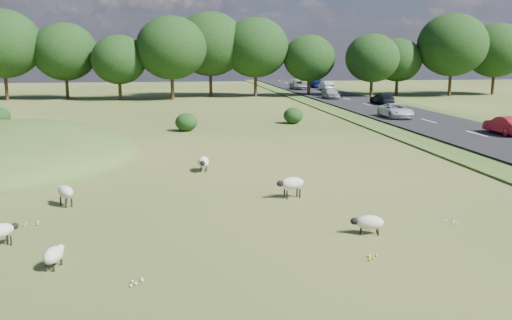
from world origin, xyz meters
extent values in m
plane|color=#344D18|center=(0.00, 20.00, 0.00)|extent=(160.00, 160.00, 0.00)
ellipsoid|color=#33561E|center=(-12.00, 12.00, 0.00)|extent=(16.00, 20.00, 4.00)
cube|color=black|center=(20.00, 30.00, 0.12)|extent=(8.00, 150.00, 0.25)
cylinder|color=black|center=(-23.43, 55.54, 2.09)|extent=(0.44, 0.44, 4.18)
ellipsoid|color=black|center=(-23.43, 55.54, 7.20)|extent=(9.75, 9.75, 8.78)
cylinder|color=black|center=(-15.94, 56.24, 1.80)|extent=(0.44, 0.44, 3.61)
ellipsoid|color=black|center=(-15.94, 56.24, 6.21)|extent=(8.41, 8.41, 7.57)
cylinder|color=black|center=(-8.82, 53.43, 1.51)|extent=(0.44, 0.44, 3.02)
ellipsoid|color=black|center=(-8.82, 53.43, 5.20)|extent=(7.04, 7.04, 6.34)
cylinder|color=black|center=(-2.08, 52.98, 1.95)|extent=(0.44, 0.44, 3.90)
ellipsoid|color=black|center=(-2.08, 52.98, 6.71)|extent=(9.09, 9.09, 8.18)
cylinder|color=black|center=(3.25, 57.90, 2.11)|extent=(0.44, 0.44, 4.22)
ellipsoid|color=black|center=(3.25, 57.90, 7.27)|extent=(9.85, 9.85, 8.86)
cylinder|color=black|center=(9.45, 56.94, 1.97)|extent=(0.44, 0.44, 3.94)
ellipsoid|color=black|center=(9.45, 56.94, 6.79)|extent=(9.20, 9.20, 8.28)
cylinder|color=black|center=(16.87, 56.01, 1.54)|extent=(0.44, 0.44, 3.09)
ellipsoid|color=black|center=(16.87, 56.01, 5.32)|extent=(7.20, 7.20, 6.48)
cylinder|color=black|center=(24.77, 52.46, 1.56)|extent=(0.44, 0.44, 3.12)
ellipsoid|color=black|center=(24.77, 52.46, 5.38)|extent=(7.29, 7.29, 6.56)
cylinder|color=black|center=(29.90, 56.26, 1.47)|extent=(0.44, 0.44, 2.93)
ellipsoid|color=black|center=(29.90, 56.26, 5.05)|extent=(6.84, 6.84, 6.16)
cylinder|color=black|center=(36.86, 53.95, 2.08)|extent=(0.44, 0.44, 4.16)
ellipsoid|color=black|center=(36.86, 53.95, 7.17)|extent=(9.71, 9.71, 8.74)
cylinder|color=black|center=(44.55, 55.89, 1.87)|extent=(0.44, 0.44, 3.74)
ellipsoid|color=black|center=(44.55, 55.89, 6.43)|extent=(8.72, 8.72, 7.84)
ellipsoid|color=black|center=(-0.95, 22.13, 0.71)|extent=(1.73, 1.73, 1.42)
ellipsoid|color=black|center=(8.36, 25.74, 0.70)|extent=(1.70, 1.70, 1.39)
ellipsoid|color=beige|center=(-7.36, -4.38, 0.54)|extent=(0.93, 0.94, 0.44)
ellipsoid|color=black|center=(-7.03, -4.05, 0.57)|extent=(0.35, 0.35, 0.22)
cylinder|color=black|center=(-7.26, -4.13, 0.16)|extent=(0.06, 0.06, 0.32)
cylinder|color=black|center=(-7.10, -4.28, 0.16)|extent=(0.06, 0.06, 0.32)
ellipsoid|color=beige|center=(-5.35, -6.51, 0.39)|extent=(0.66, 0.97, 0.46)
ellipsoid|color=silver|center=(-5.24, -6.04, 0.43)|extent=(0.28, 0.33, 0.23)
cylinder|color=black|center=(-5.40, -6.23, 0.08)|extent=(0.06, 0.06, 0.17)
cylinder|color=black|center=(-5.18, -6.28, 0.08)|extent=(0.06, 0.06, 0.17)
cylinder|color=black|center=(-5.51, -6.73, 0.08)|extent=(0.06, 0.06, 0.17)
cylinder|color=black|center=(-5.30, -6.78, 0.08)|extent=(0.06, 0.06, 0.17)
ellipsoid|color=beige|center=(-0.40, 6.59, 0.48)|extent=(0.69, 1.14, 0.56)
ellipsoid|color=black|center=(-0.47, 6.01, 0.52)|extent=(0.30, 0.38, 0.28)
cylinder|color=black|center=(-0.30, 6.27, 0.10)|extent=(0.08, 0.08, 0.20)
cylinder|color=black|center=(-0.57, 6.30, 0.10)|extent=(0.08, 0.08, 0.20)
cylinder|color=black|center=(-0.23, 6.89, 0.10)|extent=(0.08, 0.08, 0.20)
cylinder|color=black|center=(-0.50, 6.92, 0.10)|extent=(0.08, 0.08, 0.20)
ellipsoid|color=beige|center=(-6.23, 0.41, 0.60)|extent=(0.92, 1.09, 0.49)
ellipsoid|color=silver|center=(-6.49, 0.86, 0.63)|extent=(0.36, 0.39, 0.25)
cylinder|color=black|center=(-6.47, 0.59, 0.17)|extent=(0.07, 0.07, 0.35)
cylinder|color=black|center=(-6.27, 0.71, 0.17)|extent=(0.07, 0.07, 0.35)
cylinder|color=black|center=(-6.19, 0.10, 0.17)|extent=(0.07, 0.07, 0.35)
cylinder|color=black|center=(-5.98, 0.23, 0.17)|extent=(0.07, 0.07, 0.35)
ellipsoid|color=beige|center=(3.05, 0.43, 0.64)|extent=(1.14, 0.79, 0.53)
ellipsoid|color=black|center=(2.51, 0.29, 0.68)|extent=(0.39, 0.33, 0.26)
cylinder|color=black|center=(2.79, 0.23, 0.19)|extent=(0.08, 0.08, 0.38)
cylinder|color=black|center=(2.72, 0.48, 0.19)|extent=(0.08, 0.08, 0.38)
cylinder|color=black|center=(3.37, 0.38, 0.19)|extent=(0.08, 0.08, 0.38)
cylinder|color=black|center=(3.30, 0.63, 0.19)|extent=(0.08, 0.08, 0.38)
ellipsoid|color=beige|center=(4.65, -4.79, 0.42)|extent=(1.02, 0.67, 0.48)
ellipsoid|color=black|center=(4.15, -4.69, 0.45)|extent=(0.34, 0.28, 0.24)
cylinder|color=black|center=(4.36, -4.85, 0.09)|extent=(0.07, 0.07, 0.18)
cylinder|color=black|center=(4.41, -4.62, 0.09)|extent=(0.07, 0.07, 0.18)
cylinder|color=black|center=(4.90, -4.96, 0.09)|extent=(0.07, 0.07, 0.18)
cylinder|color=black|center=(4.94, -4.73, 0.09)|extent=(0.07, 0.07, 0.18)
imported|color=#A9ABB1|center=(18.10, 49.06, 0.94)|extent=(1.64, 4.07, 1.39)
imported|color=navy|center=(21.90, 72.43, 0.97)|extent=(2.00, 4.93, 1.43)
imported|color=black|center=(21.90, 40.51, 0.89)|extent=(1.78, 4.38, 1.27)
imported|color=#9EA0A6|center=(21.90, 65.19, 0.96)|extent=(1.51, 4.32, 1.42)
imported|color=#989C9F|center=(18.10, 68.19, 0.92)|extent=(2.22, 4.82, 1.34)
imported|color=maroon|center=(21.90, 15.43, 0.90)|extent=(1.38, 3.96, 1.30)
imported|color=white|center=(18.10, 26.86, 0.89)|extent=(2.12, 4.59, 1.28)
camera|label=1|loc=(-1.79, -22.64, 6.08)|focal=40.00mm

